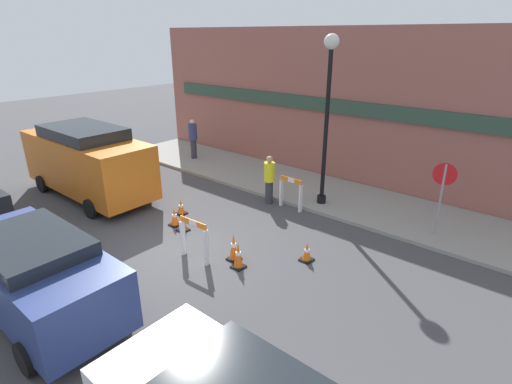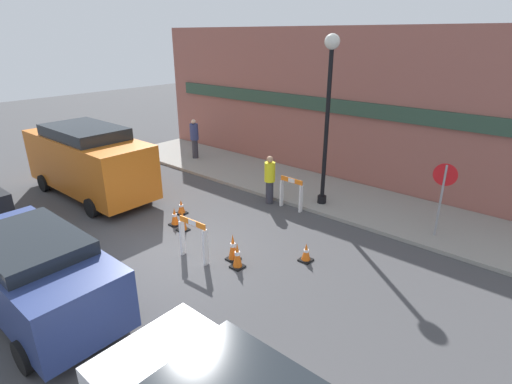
{
  "view_description": "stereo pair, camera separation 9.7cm",
  "coord_description": "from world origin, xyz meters",
  "px_view_note": "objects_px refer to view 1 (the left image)",
  "views": [
    {
      "loc": [
        7.38,
        -5.36,
        5.23
      ],
      "look_at": [
        0.5,
        2.78,
        1.0
      ],
      "focal_mm": 28.0,
      "sensor_mm": 36.0,
      "label": 1
    },
    {
      "loc": [
        7.45,
        -5.29,
        5.23
      ],
      "look_at": [
        0.5,
        2.78,
        1.0
      ],
      "focal_mm": 28.0,
      "sensor_mm": 36.0,
      "label": 2
    }
  ],
  "objects_px": {
    "person_worker": "(269,178)",
    "parked_car_1": "(36,272)",
    "work_van": "(87,159)",
    "stop_sign": "(442,188)",
    "person_pedestrian": "(193,138)",
    "streetlamp_post": "(328,100)"
  },
  "relations": [
    {
      "from": "parked_car_1",
      "to": "person_pedestrian",
      "type": "bearing_deg",
      "value": 122.07
    },
    {
      "from": "person_worker",
      "to": "work_van",
      "type": "distance_m",
      "value": 6.17
    },
    {
      "from": "parked_car_1",
      "to": "person_worker",
      "type": "bearing_deg",
      "value": 90.65
    },
    {
      "from": "streetlamp_post",
      "to": "person_pedestrian",
      "type": "distance_m",
      "value": 7.38
    },
    {
      "from": "person_worker",
      "to": "work_van",
      "type": "height_order",
      "value": "work_van"
    },
    {
      "from": "parked_car_1",
      "to": "work_van",
      "type": "relative_size",
      "value": 0.8
    },
    {
      "from": "person_pedestrian",
      "to": "parked_car_1",
      "type": "distance_m",
      "value": 10.53
    },
    {
      "from": "stop_sign",
      "to": "parked_car_1",
      "type": "relative_size",
      "value": 0.48
    },
    {
      "from": "person_pedestrian",
      "to": "parked_car_1",
      "type": "height_order",
      "value": "person_pedestrian"
    },
    {
      "from": "streetlamp_post",
      "to": "parked_car_1",
      "type": "bearing_deg",
      "value": -99.38
    },
    {
      "from": "streetlamp_post",
      "to": "parked_car_1",
      "type": "relative_size",
      "value": 1.2
    },
    {
      "from": "person_worker",
      "to": "work_van",
      "type": "relative_size",
      "value": 0.3
    },
    {
      "from": "person_worker",
      "to": "person_pedestrian",
      "type": "distance_m",
      "value": 5.74
    },
    {
      "from": "streetlamp_post",
      "to": "parked_car_1",
      "type": "xyz_separation_m",
      "value": [
        -1.36,
        -8.24,
        -2.44
      ]
    },
    {
      "from": "stop_sign",
      "to": "person_pedestrian",
      "type": "xyz_separation_m",
      "value": [
        -10.5,
        0.6,
        -0.46
      ]
    },
    {
      "from": "streetlamp_post",
      "to": "person_worker",
      "type": "distance_m",
      "value": 3.08
    },
    {
      "from": "person_pedestrian",
      "to": "work_van",
      "type": "xyz_separation_m",
      "value": [
        0.41,
        -5.04,
        0.29
      ]
    },
    {
      "from": "person_worker",
      "to": "parked_car_1",
      "type": "height_order",
      "value": "parked_car_1"
    },
    {
      "from": "stop_sign",
      "to": "person_worker",
      "type": "relative_size",
      "value": 1.27
    },
    {
      "from": "parked_car_1",
      "to": "work_van",
      "type": "distance_m",
      "value": 6.49
    },
    {
      "from": "streetlamp_post",
      "to": "parked_car_1",
      "type": "height_order",
      "value": "streetlamp_post"
    },
    {
      "from": "stop_sign",
      "to": "work_van",
      "type": "relative_size",
      "value": 0.38
    }
  ]
}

